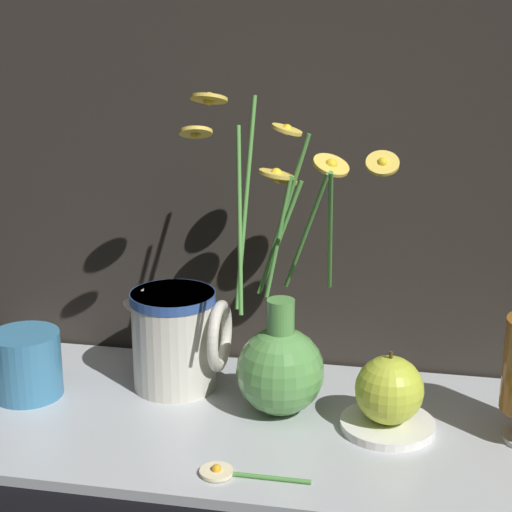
# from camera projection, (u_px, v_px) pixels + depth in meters

# --- Properties ---
(ground_plane) EXTENTS (6.00, 6.00, 0.00)m
(ground_plane) POSITION_uv_depth(u_px,v_px,m) (247.00, 428.00, 1.02)
(ground_plane) COLOR black
(shelf) EXTENTS (0.77, 0.34, 0.01)m
(shelf) POSITION_uv_depth(u_px,v_px,m) (247.00, 423.00, 1.01)
(shelf) COLOR #B2B7BC
(shelf) RESTS_ON ground_plane
(vase_with_flowers) EXTENTS (0.24, 0.14, 0.38)m
(vase_with_flowers) POSITION_uv_depth(u_px,v_px,m) (280.00, 355.00, 1.01)
(vase_with_flowers) COLOR #59994C
(vase_with_flowers) RESTS_ON shelf
(yellow_mug) EXTENTS (0.10, 0.09, 0.08)m
(yellow_mug) POSITION_uv_depth(u_px,v_px,m) (25.00, 364.00, 1.06)
(yellow_mug) COLOR teal
(yellow_mug) RESTS_ON shelf
(ceramic_pitcher) EXTENTS (0.13, 0.11, 0.14)m
(ceramic_pitcher) POSITION_uv_depth(u_px,v_px,m) (176.00, 335.00, 1.08)
(ceramic_pitcher) COLOR beige
(ceramic_pitcher) RESTS_ON shelf
(saucer_plate) EXTENTS (0.11, 0.11, 0.01)m
(saucer_plate) POSITION_uv_depth(u_px,v_px,m) (387.00, 425.00, 0.99)
(saucer_plate) COLOR white
(saucer_plate) RESTS_ON shelf
(orange_fruit) EXTENTS (0.08, 0.08, 0.09)m
(orange_fruit) POSITION_uv_depth(u_px,v_px,m) (389.00, 390.00, 0.97)
(orange_fruit) COLOR #B7C638
(orange_fruit) RESTS_ON saucer_plate
(loose_daisy) EXTENTS (0.12, 0.04, 0.01)m
(loose_daisy) POSITION_uv_depth(u_px,v_px,m) (229.00, 473.00, 0.89)
(loose_daisy) COLOR #4C8E3D
(loose_daisy) RESTS_ON shelf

